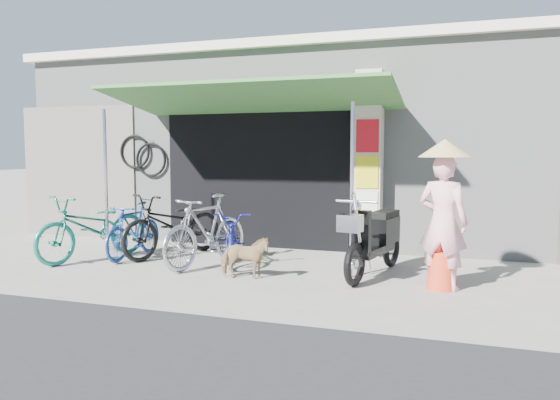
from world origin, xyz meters
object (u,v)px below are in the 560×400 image
(bike_silver, at_px, (207,230))
(bike_navy, at_px, (233,237))
(moped, at_px, (376,240))
(bike_teal, at_px, (94,227))
(bike_blue, at_px, (134,230))
(nun, at_px, (443,216))
(bike_black, at_px, (174,225))
(street_dog, at_px, (245,257))

(bike_silver, xyz_separation_m, bike_navy, (0.29, 0.30, -0.13))
(bike_silver, bearing_deg, moped, 20.03)
(bike_teal, relative_size, bike_silver, 1.11)
(bike_blue, bearing_deg, bike_navy, 3.61)
(bike_blue, distance_m, moped, 3.86)
(nun, bearing_deg, bike_black, 5.66)
(street_dog, height_order, nun, nun)
(bike_black, bearing_deg, street_dog, -11.86)
(bike_navy, bearing_deg, bike_blue, 161.51)
(street_dog, distance_m, moped, 1.81)
(bike_black, bearing_deg, nun, 10.35)
(bike_blue, bearing_deg, moped, -0.05)
(bike_blue, relative_size, moped, 0.78)
(bike_teal, relative_size, bike_black, 1.00)
(bike_teal, relative_size, bike_blue, 1.33)
(bike_blue, height_order, street_dog, bike_blue)
(bike_black, bearing_deg, bike_silver, -10.58)
(bike_teal, distance_m, nun, 5.28)
(moped, bearing_deg, bike_teal, -163.80)
(bike_blue, relative_size, street_dog, 2.16)
(bike_silver, distance_m, street_dog, 1.06)
(bike_teal, relative_size, nun, 1.06)
(bike_blue, relative_size, bike_silver, 0.83)
(bike_silver, xyz_separation_m, nun, (3.37, -0.30, 0.37))
(bike_black, relative_size, street_dog, 2.87)
(bike_black, bearing_deg, bike_navy, 10.04)
(bike_blue, distance_m, bike_silver, 1.40)
(bike_teal, xyz_separation_m, bike_navy, (2.19, 0.43, -0.11))
(bike_teal, xyz_separation_m, bike_black, (1.05, 0.67, 0.00))
(bike_black, distance_m, moped, 3.35)
(bike_black, bearing_deg, bike_blue, -126.20)
(bike_blue, xyz_separation_m, nun, (4.76, -0.50, 0.46))
(bike_black, relative_size, bike_silver, 1.11)
(bike_navy, bearing_deg, street_dog, -80.02)
(bike_teal, distance_m, bike_navy, 2.24)
(bike_teal, relative_size, bike_navy, 1.27)
(bike_black, height_order, bike_navy, bike_black)
(bike_blue, distance_m, bike_black, 0.64)
(bike_teal, xyz_separation_m, bike_blue, (0.51, 0.33, -0.07))
(bike_silver, height_order, nun, nun)
(street_dog, bearing_deg, moped, -74.90)
(bike_blue, bearing_deg, bike_silver, -8.01)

